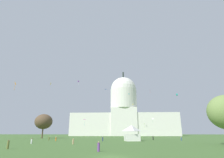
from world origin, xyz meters
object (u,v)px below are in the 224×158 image
kite_violet_high (78,81)px  kite_magenta_low (85,120)px  kite_lime_low (144,124)px  person_black_mid_left (153,138)px  event_tent (132,133)px  person_olive_aisle_center (8,145)px  person_olive_near_tent (49,139)px  kite_white_low (153,119)px  kite_cyan_mid (129,94)px  person_orange_back_right (56,139)px  person_navy_near_tree_east (103,139)px  tree_west_near (44,122)px  kite_orange_mid (15,84)px  kite_gold_mid (51,84)px  person_tan_deep_crowd (73,142)px  person_purple_lawn_far_left (99,147)px  kite_red_high (150,91)px  kite_blue_high (106,90)px  kite_yellow_mid (133,104)px  person_white_back_left (32,141)px  kite_turquoise_mid (177,95)px  person_denim_mid_center (181,139)px  capitol_building (124,114)px

kite_violet_high → kite_magenta_low: bearing=-138.2°
kite_lime_low → person_black_mid_left: bearing=-151.3°
event_tent → kite_violet_high: kite_violet_high is taller
person_black_mid_left → person_olive_aisle_center: bearing=36.2°
person_olive_near_tent → kite_violet_high: 54.08m
kite_white_low → kite_cyan_mid: bearing=-95.0°
person_orange_back_right → kite_cyan_mid: bearing=-177.0°
kite_white_low → kite_cyan_mid: size_ratio=3.52×
kite_violet_high → kite_cyan_mid: bearing=-160.0°
person_navy_near_tree_east → person_olive_near_tent: (-23.13, 6.50, -0.09)m
tree_west_near → kite_magenta_low: 28.17m
kite_orange_mid → kite_gold_mid: bearing=-38.7°
person_tan_deep_crowd → kite_violet_high: 76.57m
person_olive_near_tent → person_black_mid_left: 44.54m
person_purple_lawn_far_left → person_black_mid_left: (17.21, 52.60, 0.06)m
kite_violet_high → kite_red_high: 82.25m
person_olive_near_tent → kite_cyan_mid: size_ratio=1.38×
person_olive_aisle_center → kite_blue_high: (7.55, 114.83, 37.58)m
person_black_mid_left → kite_yellow_mid: kite_yellow_mid is taller
person_white_back_left → kite_white_low: (51.69, 103.39, 13.50)m
event_tent → person_olive_near_tent: 34.37m
tree_west_near → kite_turquoise_mid: bearing=10.4°
person_olive_aisle_center → kite_orange_mid: (-18.05, 27.32, 19.67)m
kite_lime_low → person_denim_mid_center: bearing=-144.5°
kite_lime_low → kite_white_low: (5.72, -14.05, 3.50)m
tree_west_near → person_tan_deep_crowd: 63.65m
person_white_back_left → kite_red_high: bearing=28.2°
person_denim_mid_center → kite_cyan_mid: (-18.18, 70.81, 33.81)m
person_tan_deep_crowd → kite_magenta_low: size_ratio=0.38×
person_navy_near_tree_east → person_olive_aisle_center: (-14.44, -34.76, -0.05)m
person_olive_near_tent → person_olive_aisle_center: 42.17m
person_black_mid_left → kite_yellow_mid: bearing=-105.8°
person_denim_mid_center → kite_cyan_mid: size_ratio=1.29×
person_black_mid_left → kite_cyan_mid: 73.76m
kite_red_high → person_orange_back_right: bearing=-133.8°
kite_violet_high → kite_orange_mid: 57.49m
person_olive_near_tent → person_purple_lawn_far_left: bearing=-4.5°
person_navy_near_tree_east → kite_turquoise_mid: size_ratio=1.44×
kite_violet_high → kite_yellow_mid: bearing=-149.0°
person_denim_mid_center → person_black_mid_left: bearing=-115.3°
tree_west_near → person_purple_lawn_far_left: tree_west_near is taller
person_olive_aisle_center → kite_white_low: (47.30, 121.41, 13.43)m
person_orange_back_right → kite_cyan_mid: size_ratio=1.38×
person_orange_back_right → person_olive_near_tent: 7.71m
person_white_back_left → person_olive_aisle_center: size_ratio=0.92×
capitol_building → kite_gold_mid: capitol_building is taller
event_tent → kite_magenta_low: size_ratio=1.95×
kite_turquoise_mid → person_white_back_left: bearing=57.3°
event_tent → kite_white_low: 87.04m
person_orange_back_right → person_olive_near_tent: bearing=-114.2°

